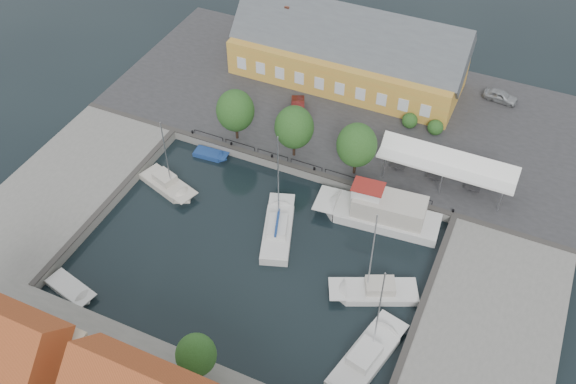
% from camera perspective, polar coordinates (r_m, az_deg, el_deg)
% --- Properties ---
extents(ground, '(140.00, 140.00, 0.00)m').
position_cam_1_polar(ground, '(62.79, -2.26, -4.48)').
color(ground, black).
rests_on(ground, ground).
extents(north_quay, '(56.00, 26.00, 1.00)m').
position_cam_1_polar(north_quay, '(78.10, 5.19, 7.48)').
color(north_quay, '#2D2D30').
rests_on(north_quay, ground).
extents(west_quay, '(12.00, 24.00, 1.00)m').
position_cam_1_polar(west_quay, '(71.29, -19.11, 0.43)').
color(west_quay, slate).
rests_on(west_quay, ground).
extents(east_quay, '(12.00, 24.00, 1.00)m').
position_cam_1_polar(east_quay, '(58.25, 17.10, -12.09)').
color(east_quay, slate).
rests_on(east_quay, ground).
extents(quay_edge_fittings, '(56.00, 24.72, 0.40)m').
position_cam_1_polar(quay_edge_fittings, '(64.89, -0.44, -0.99)').
color(quay_edge_fittings, '#383533').
rests_on(quay_edge_fittings, north_quay).
extents(warehouse, '(28.56, 14.00, 9.55)m').
position_cam_1_polar(warehouse, '(80.74, 4.98, 12.25)').
color(warehouse, gold).
rests_on(warehouse, north_quay).
extents(tent_canopy, '(14.00, 4.00, 2.83)m').
position_cam_1_polar(tent_canopy, '(67.32, 13.99, 2.50)').
color(tent_canopy, white).
rests_on(tent_canopy, north_quay).
extents(quay_trees, '(18.20, 4.20, 6.30)m').
position_cam_1_polar(quay_trees, '(67.84, 0.55, 5.77)').
color(quay_trees, black).
rests_on(quay_trees, north_quay).
extents(car_silver, '(4.19, 2.05, 1.37)m').
position_cam_1_polar(car_silver, '(81.72, 18.38, 8.09)').
color(car_silver, '#A1A5A9').
rests_on(car_silver, north_quay).
extents(car_red, '(3.14, 4.62, 1.44)m').
position_cam_1_polar(car_red, '(75.69, 0.88, 7.46)').
color(car_red, '#5D1715').
rests_on(car_red, north_quay).
extents(center_sailboat, '(5.35, 9.16, 12.26)m').
position_cam_1_polar(center_sailboat, '(63.23, -0.90, -3.49)').
color(center_sailboat, silver).
rests_on(center_sailboat, ground).
extents(trawler, '(13.06, 4.86, 5.00)m').
position_cam_1_polar(trawler, '(64.65, 8.37, -1.87)').
color(trawler, silver).
rests_on(trawler, ground).
extents(east_boat_b, '(8.37, 5.70, 11.07)m').
position_cam_1_polar(east_boat_b, '(59.19, 7.79, -8.82)').
color(east_boat_b, silver).
rests_on(east_boat_b, ground).
extents(east_boat_c, '(4.74, 9.16, 11.26)m').
position_cam_1_polar(east_boat_c, '(55.32, 6.97, -14.43)').
color(east_boat_c, silver).
rests_on(east_boat_c, ground).
extents(west_boat_b, '(7.28, 4.41, 9.73)m').
position_cam_1_polar(west_boat_b, '(69.05, -10.65, 0.58)').
color(west_boat_b, '#BCB6A9').
rests_on(west_boat_b, ground).
extents(launch_sw, '(5.40, 3.03, 0.98)m').
position_cam_1_polar(launch_sw, '(62.28, -18.75, -8.21)').
color(launch_sw, silver).
rests_on(launch_sw, ground).
extents(launch_nw, '(4.02, 1.81, 0.88)m').
position_cam_1_polar(launch_nw, '(72.20, -6.90, 3.26)').
color(launch_nw, navy).
rests_on(launch_nw, ground).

